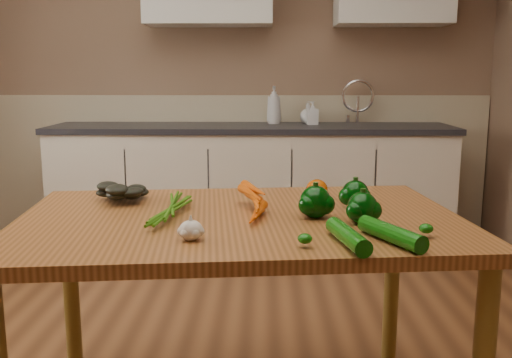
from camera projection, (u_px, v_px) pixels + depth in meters
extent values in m
cube|color=#876851|center=(225.00, 68.00, 4.30)|extent=(4.00, 0.02, 2.60)
cube|color=#C1B190|center=(226.00, 167.00, 4.41)|extent=(3.98, 0.03, 1.10)
cube|color=beige|center=(251.00, 190.00, 4.14)|extent=(2.80, 0.60, 0.86)
cube|color=#2A2A2F|center=(251.00, 128.00, 4.06)|extent=(2.84, 0.64, 0.04)
cube|color=#99999E|center=(361.00, 134.00, 4.06)|extent=(0.55, 0.42, 0.10)
cylinder|color=silver|center=(358.00, 107.00, 4.20)|extent=(0.02, 0.02, 0.24)
cube|color=#A05E2E|center=(240.00, 222.00, 1.92)|extent=(1.56, 1.09, 0.04)
cylinder|color=olive|center=(71.00, 293.00, 2.33)|extent=(0.06, 0.06, 0.75)
cylinder|color=olive|center=(392.00, 283.00, 2.44)|extent=(0.06, 0.06, 0.75)
imported|color=silver|center=(274.00, 105.00, 4.14)|extent=(0.11, 0.11, 0.27)
imported|color=silver|center=(313.00, 113.00, 4.09)|extent=(0.08, 0.08, 0.17)
imported|color=silver|center=(308.00, 113.00, 4.19)|extent=(0.17, 0.17, 0.15)
ellipsoid|color=silver|center=(191.00, 230.00, 1.63)|extent=(0.07, 0.07, 0.06)
sphere|color=#023005|center=(315.00, 202.00, 1.88)|extent=(0.11, 0.11, 0.11)
sphere|color=#023005|center=(355.00, 194.00, 2.01)|extent=(0.10, 0.10, 0.10)
sphere|color=#023005|center=(362.00, 208.00, 1.81)|extent=(0.10, 0.10, 0.10)
ellipsoid|color=#840E02|center=(312.00, 194.00, 2.12)|extent=(0.06, 0.06, 0.06)
ellipsoid|color=#BE4904|center=(317.00, 189.00, 2.17)|extent=(0.08, 0.08, 0.08)
ellipsoid|color=#BE4904|center=(358.00, 197.00, 2.06)|extent=(0.07, 0.07, 0.06)
cylinder|color=#0B4C08|center=(391.00, 234.00, 1.60)|extent=(0.16, 0.25, 0.05)
cylinder|color=#0B4C08|center=(348.00, 236.00, 1.58)|extent=(0.10, 0.25, 0.05)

